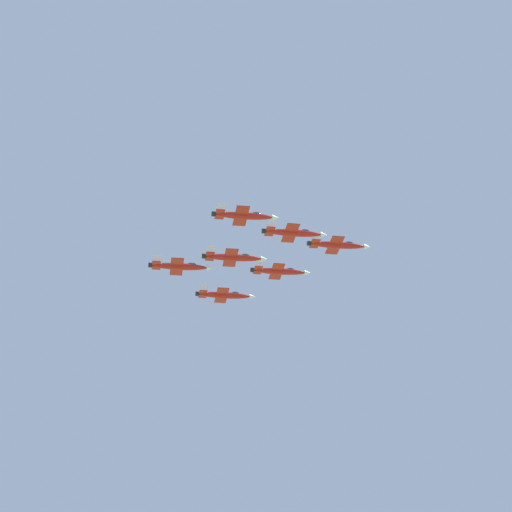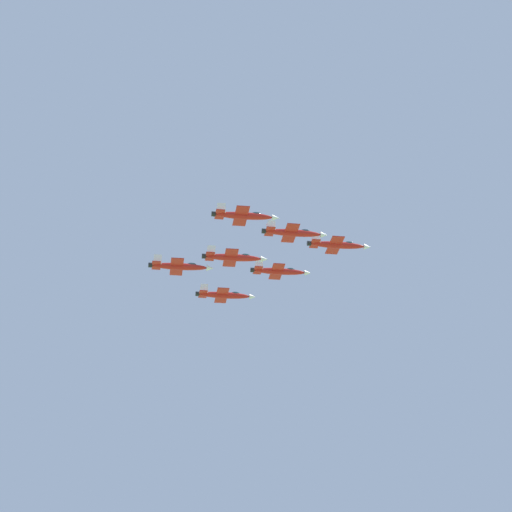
% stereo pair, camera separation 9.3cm
% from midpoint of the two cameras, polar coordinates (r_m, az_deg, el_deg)
% --- Properties ---
extents(jet_lead, '(14.97, 10.17, 3.43)m').
position_cam_midpoint_polar(jet_lead, '(253.92, 4.64, 0.64)').
color(jet_lead, red).
extents(jet_left_wingman, '(14.48, 9.96, 3.33)m').
position_cam_midpoint_polar(jet_left_wingman, '(260.34, 1.34, -0.86)').
color(jet_left_wingman, red).
extents(jet_right_wingman, '(14.66, 9.90, 3.36)m').
position_cam_midpoint_polar(jet_right_wingman, '(240.44, 2.13, 1.33)').
color(jet_right_wingman, red).
extents(jet_left_outer, '(14.79, 10.06, 3.39)m').
position_cam_midpoint_polar(jet_left_outer, '(267.88, -1.79, -2.22)').
color(jet_left_outer, red).
extents(jet_right_outer, '(14.20, 9.67, 3.26)m').
position_cam_midpoint_polar(jet_right_outer, '(227.96, -0.67, 2.30)').
color(jet_right_outer, red).
extents(jet_slot_rear, '(14.90, 10.38, 3.44)m').
position_cam_midpoint_polar(jet_slot_rear, '(247.85, -1.27, -0.07)').
color(jet_slot_rear, red).
extents(jet_trailing, '(14.53, 10.05, 3.35)m').
position_cam_midpoint_polar(jet_trailing, '(245.57, -4.33, -0.58)').
color(jet_trailing, red).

